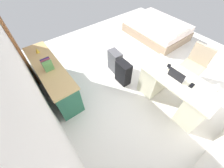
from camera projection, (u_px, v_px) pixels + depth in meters
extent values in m
plane|color=silver|center=(142.00, 70.00, 3.75)|extent=(5.84, 5.84, 0.00)
cube|color=white|center=(23.00, 75.00, 1.75)|extent=(4.34, 0.10, 2.74)
cube|color=brown|center=(13.00, 40.00, 2.87)|extent=(0.88, 0.05, 2.04)
cube|color=beige|center=(180.00, 80.00, 2.56)|extent=(1.45, 0.69, 0.04)
cube|color=beige|center=(196.00, 109.00, 2.60)|extent=(0.41, 0.60, 0.70)
cube|color=beige|center=(155.00, 78.00, 3.09)|extent=(0.41, 0.60, 0.70)
cylinder|color=black|center=(184.00, 80.00, 3.50)|extent=(0.52, 0.52, 0.04)
cylinder|color=black|center=(187.00, 75.00, 3.35)|extent=(0.06, 0.06, 0.42)
cube|color=tan|center=(192.00, 67.00, 3.16)|extent=(0.49, 0.49, 0.08)
cube|color=tan|center=(202.00, 55.00, 3.04)|extent=(0.44, 0.09, 0.44)
cube|color=#28664C|center=(54.00, 79.00, 3.07)|extent=(1.76, 0.44, 0.72)
cube|color=tan|center=(47.00, 66.00, 2.78)|extent=(1.80, 0.48, 0.04)
cube|color=#225641|center=(73.00, 90.00, 3.08)|extent=(0.67, 0.01, 0.25)
cube|color=#225641|center=(58.00, 70.00, 3.48)|extent=(0.67, 0.01, 0.25)
cube|color=gray|center=(156.00, 32.00, 4.76)|extent=(1.90, 1.40, 0.28)
cube|color=silver|center=(157.00, 25.00, 4.58)|extent=(1.84, 1.34, 0.20)
cube|color=white|center=(176.00, 29.00, 4.12)|extent=(0.48, 0.68, 0.10)
cube|color=black|center=(123.00, 73.00, 3.28)|extent=(0.36, 0.22, 0.58)
cube|color=#4C4C51|center=(115.00, 61.00, 3.56)|extent=(0.38, 0.25, 0.57)
cube|color=silver|center=(178.00, 76.00, 2.59)|extent=(0.31, 0.23, 0.02)
cube|color=black|center=(176.00, 75.00, 2.47)|extent=(0.31, 0.02, 0.19)
ellipsoid|color=white|center=(166.00, 69.00, 2.72)|extent=(0.06, 0.10, 0.03)
cube|color=black|center=(192.00, 85.00, 2.46)|extent=(0.08, 0.14, 0.01)
cube|color=black|center=(169.00, 66.00, 2.78)|extent=(0.11, 0.15, 0.01)
cylinder|color=silver|center=(210.00, 99.00, 2.27)|extent=(0.11, 0.11, 0.01)
cylinder|color=silver|center=(215.00, 94.00, 2.16)|extent=(0.02, 0.02, 0.28)
cone|color=white|center=(218.00, 86.00, 2.07)|extent=(0.11, 0.11, 0.09)
cube|color=#579752|center=(48.00, 66.00, 2.60)|extent=(0.04, 0.17, 0.22)
cube|color=#85364F|center=(47.00, 64.00, 2.61)|extent=(0.03, 0.17, 0.24)
cube|color=navy|center=(47.00, 63.00, 2.63)|extent=(0.04, 0.17, 0.23)
cube|color=gold|center=(46.00, 63.00, 2.66)|extent=(0.03, 0.17, 0.21)
cone|color=gold|center=(37.00, 50.00, 2.99)|extent=(0.08, 0.08, 0.11)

